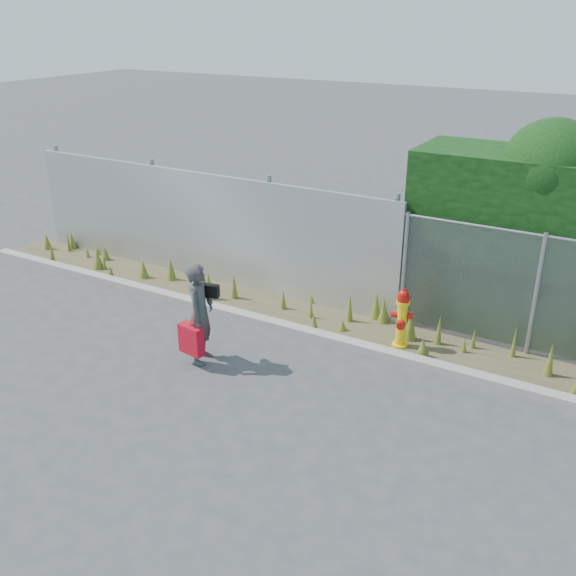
{
  "coord_description": "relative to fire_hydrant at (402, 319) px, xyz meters",
  "views": [
    {
      "loc": [
        4.39,
        -6.74,
        5.09
      ],
      "look_at": [
        -0.3,
        1.4,
        1.0
      ],
      "focal_mm": 40.0,
      "sensor_mm": 36.0,
      "label": 1
    }
  ],
  "objects": [
    {
      "name": "black_shoulder_bag",
      "position": [
        -2.44,
        -1.8,
        0.65
      ],
      "size": [
        0.26,
        0.11,
        0.2
      ],
      "rotation": [
        0.0,
        0.0,
        0.2
      ],
      "color": "black"
    },
    {
      "name": "fire_hydrant",
      "position": [
        0.0,
        0.0,
        0.0
      ],
      "size": [
        0.35,
        0.31,
        1.04
      ],
      "rotation": [
        0.0,
        0.0,
        0.28
      ],
      "color": "yellow",
      "rests_on": "ground"
    },
    {
      "name": "corrugated_fence",
      "position": [
        -4.59,
        0.79,
        0.6
      ],
      "size": [
        8.5,
        0.21,
        2.3
      ],
      "color": "#B9BCC1",
      "rests_on": "ground"
    },
    {
      "name": "woman",
      "position": [
        -2.54,
        -1.97,
        0.31
      ],
      "size": [
        0.54,
        0.68,
        1.63
      ],
      "primitive_type": "imported",
      "rotation": [
        0.0,
        0.0,
        1.85
      ],
      "color": "#0E5B56",
      "rests_on": "ground"
    },
    {
      "name": "ground",
      "position": [
        -1.35,
        -2.21,
        -0.51
      ],
      "size": [
        80.0,
        80.0,
        0.0
      ],
      "primitive_type": "plane",
      "color": "#3E3E41",
      "rests_on": "ground"
    },
    {
      "name": "weed_strip",
      "position": [
        -1.78,
        0.27,
        -0.36
      ],
      "size": [
        16.0,
        1.36,
        0.55
      ],
      "color": "#4B422B",
      "rests_on": "ground"
    },
    {
      "name": "curb",
      "position": [
        -1.35,
        -0.41,
        -0.45
      ],
      "size": [
        16.0,
        0.22,
        0.12
      ],
      "primitive_type": "cube",
      "color": "gray",
      "rests_on": "ground"
    },
    {
      "name": "red_tote_bag",
      "position": [
        -2.58,
        -2.17,
        -0.06
      ],
      "size": [
        0.42,
        0.16,
        0.55
      ],
      "rotation": [
        0.0,
        0.0,
        -0.15
      ],
      "color": "#B20A0F"
    }
  ]
}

